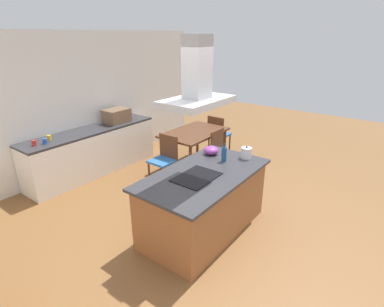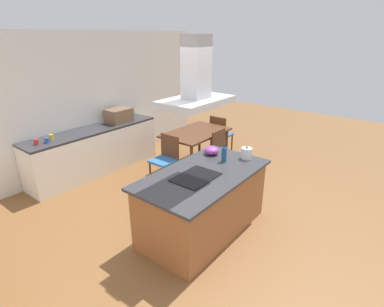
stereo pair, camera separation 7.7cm
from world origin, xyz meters
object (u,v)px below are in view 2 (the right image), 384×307
object	(u,v)px
tea_kettle	(247,153)
dining_table	(196,135)
coffee_mug_yellow	(51,137)
chair_facing_island	(223,150)
chair_at_left_end	(166,156)
range_hood	(196,83)
olive_oil_bottle	(224,154)
coffee_mug_red	(36,142)
mixing_bowl	(212,150)
cooktop	(196,177)
countertop_microwave	(119,115)
chair_at_right_end	(220,132)
coffee_mug_blue	(47,140)

from	to	relation	value
tea_kettle	dining_table	distance (m)	1.96
coffee_mug_yellow	chair_facing_island	distance (m)	3.16
chair_at_left_end	range_hood	world-z (taller)	range_hood
range_hood	olive_oil_bottle	bearing A→B (deg)	0.13
coffee_mug_red	range_hood	world-z (taller)	range_hood
mixing_bowl	cooktop	bearing A→B (deg)	-159.25
olive_oil_bottle	chair_at_left_end	size ratio (longest dim) A/B	0.30
countertop_microwave	chair_facing_island	xyz separation A→B (m)	(0.83, -2.07, -0.53)
countertop_microwave	coffee_mug_red	distance (m)	1.76
mixing_bowl	chair_at_right_end	distance (m)	2.42
dining_table	cooktop	bearing A→B (deg)	-142.67
range_hood	coffee_mug_red	bearing A→B (deg)	102.97
coffee_mug_yellow	chair_at_right_end	size ratio (longest dim) A/B	0.10
countertop_microwave	dining_table	world-z (taller)	countertop_microwave
tea_kettle	coffee_mug_red	bearing A→B (deg)	118.00
coffee_mug_yellow	chair_facing_island	xyz separation A→B (m)	(2.31, -2.11, -0.44)
countertop_microwave	coffee_mug_red	world-z (taller)	countertop_microwave
tea_kettle	olive_oil_bottle	size ratio (longest dim) A/B	0.79
chair_at_left_end	chair_facing_island	bearing A→B (deg)	-36.01
countertop_microwave	coffee_mug_yellow	world-z (taller)	countertop_microwave
olive_oil_bottle	range_hood	world-z (taller)	range_hood
cooktop	dining_table	xyz separation A→B (m)	(1.94, 1.48, -0.24)
cooktop	olive_oil_bottle	size ratio (longest dim) A/B	2.26
coffee_mug_red	chair_facing_island	bearing A→B (deg)	-38.39
olive_oil_bottle	dining_table	xyz separation A→B (m)	(1.26, 1.47, -0.35)
mixing_bowl	coffee_mug_blue	distance (m)	2.83
mixing_bowl	olive_oil_bottle	bearing A→B (deg)	-111.51
olive_oil_bottle	dining_table	size ratio (longest dim) A/B	0.19
dining_table	coffee_mug_blue	bearing A→B (deg)	151.36
countertop_microwave	chair_facing_island	world-z (taller)	countertop_microwave
chair_at_left_end	chair_facing_island	distance (m)	1.13
coffee_mug_blue	coffee_mug_yellow	distance (m)	0.17
countertop_microwave	cooktop	bearing A→B (deg)	-110.93
countertop_microwave	coffee_mug_red	size ratio (longest dim) A/B	5.56
countertop_microwave	chair_at_right_end	bearing A→B (deg)	-38.75
dining_table	countertop_microwave	bearing A→B (deg)	120.72
coffee_mug_red	cooktop	bearing A→B (deg)	-77.03
mixing_bowl	chair_at_right_end	world-z (taller)	mixing_bowl
coffee_mug_yellow	range_hood	xyz separation A→B (m)	(0.37, -2.92, 1.16)
mixing_bowl	range_hood	size ratio (longest dim) A/B	0.25
cooktop	dining_table	world-z (taller)	cooktop
tea_kettle	range_hood	world-z (taller)	range_hood
olive_oil_bottle	coffee_mug_yellow	world-z (taller)	olive_oil_bottle
chair_at_right_end	tea_kettle	bearing A→B (deg)	-138.16
tea_kettle	coffee_mug_blue	size ratio (longest dim) A/B	2.34
olive_oil_bottle	coffee_mug_blue	xyz separation A→B (m)	(-1.18, 2.81, -0.07)
mixing_bowl	coffee_mug_yellow	xyz separation A→B (m)	(-1.16, 2.62, -0.02)
coffee_mug_red	range_hood	bearing A→B (deg)	-77.03
countertop_microwave	coffee_mug_yellow	xyz separation A→B (m)	(-1.47, 0.04, -0.09)
dining_table	coffee_mug_red	bearing A→B (deg)	151.80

